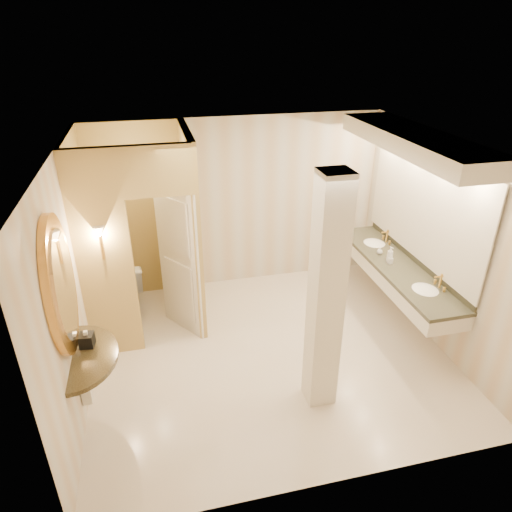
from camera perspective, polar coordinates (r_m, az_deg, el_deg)
The scene contains 16 objects.
floor at distance 6.17m, azimuth 1.67°, elevation -11.90°, with size 4.50×4.50×0.00m, color beige.
ceiling at distance 4.94m, azimuth 2.10°, elevation 13.26°, with size 4.50×4.50×0.00m, color silver.
wall_back at distance 7.20m, azimuth -2.28°, elevation 6.49°, with size 4.50×0.02×2.70m, color beige.
wall_front at distance 3.86m, azimuth 9.82°, elevation -14.30°, with size 4.50×0.02×2.70m, color beige.
wall_left at distance 5.36m, azimuth -22.10°, elevation -3.26°, with size 0.02×4.00×2.70m, color beige.
wall_right at distance 6.34m, azimuth 21.91°, elevation 1.50°, with size 0.02×4.00×2.70m, color beige.
toilet_closet at distance 6.12m, azimuth -10.81°, elevation 2.53°, with size 1.50×1.55×2.70m.
wall_sconce at distance 5.53m, azimuth -18.98°, elevation 2.69°, with size 0.14×0.14×0.42m.
vanity at distance 6.40m, azimuth 18.39°, elevation 5.06°, with size 0.75×2.81×2.09m.
console_shelf at distance 4.80m, azimuth -22.55°, elevation -7.09°, with size 1.08×1.08×1.99m.
pillar at distance 4.79m, azimuth 8.74°, elevation -5.16°, with size 0.31×0.31×2.70m, color silver.
tissue_box at distance 5.12m, azimuth -20.39°, elevation -9.82°, with size 0.14×0.14×0.14m, color black.
toilet at distance 7.10m, azimuth -15.89°, elevation -3.41°, with size 0.45×0.79×0.81m, color white.
soap_bottle_a at distance 6.64m, azimuth 16.46°, elevation -0.40°, with size 0.06×0.06×0.13m, color beige.
soap_bottle_b at distance 6.88m, azimuth 15.22°, elevation 0.65°, with size 0.08×0.08×0.11m, color silver.
soap_bottle_c at distance 6.67m, azimuth 16.41°, elevation 0.20°, with size 0.09×0.09×0.23m, color #C6B28C.
Camera 1 is at (-1.28, -4.63, 3.87)m, focal length 32.00 mm.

